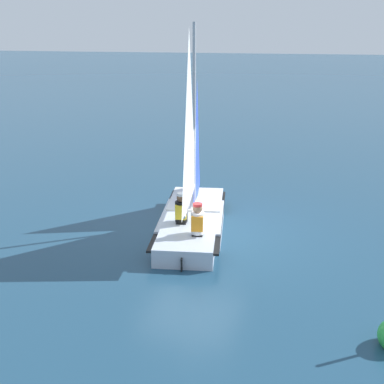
# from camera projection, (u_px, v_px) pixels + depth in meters

# --- Properties ---
(ground_plane) EXTENTS (260.00, 260.00, 0.00)m
(ground_plane) POSITION_uv_depth(u_px,v_px,m) (192.00, 230.00, 12.18)
(ground_plane) COLOR navy
(sailboat_main) EXTENTS (4.53, 2.44, 5.01)m
(sailboat_main) POSITION_uv_depth(u_px,v_px,m) (192.00, 205.00, 11.92)
(sailboat_main) COLOR #B2BCCC
(sailboat_main) RESTS_ON ground_plane
(sailor_helm) EXTENTS (0.39, 0.36, 1.16)m
(sailor_helm) POSITION_uv_depth(u_px,v_px,m) (181.00, 214.00, 11.48)
(sailor_helm) COLOR black
(sailor_helm) RESTS_ON ground_plane
(sailor_crew) EXTENTS (0.39, 0.36, 1.16)m
(sailor_crew) POSITION_uv_depth(u_px,v_px,m) (198.00, 226.00, 10.78)
(sailor_crew) COLOR black
(sailor_crew) RESTS_ON ground_plane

